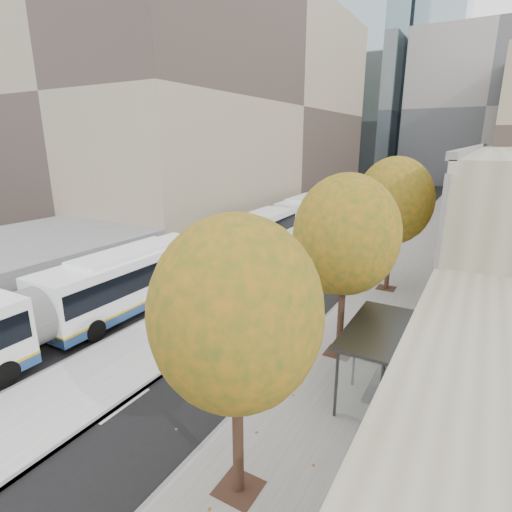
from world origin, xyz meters
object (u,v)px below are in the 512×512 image
Objects in this scene: bus_shelter at (381,340)px; cyclist at (237,356)px; bus_far at (290,219)px; bus_near at (61,306)px; distant_car at (340,207)px.

cyclist is at bearing -164.26° from bus_shelter.
bus_shelter is 0.23× the size of bus_far.
bus_far is (0.01, 24.00, 0.03)m from bus_near.
bus_shelter is at bearing -88.61° from distant_car.
bus_far is at bearing 122.48° from cyclist.
bus_far reaches higher than bus_near.
bus_shelter is 0.24× the size of bus_near.
bus_far reaches higher than bus_shelter.
distant_car is (-0.04, 39.04, -0.97)m from bus_near.
bus_far is at bearing -108.77° from distant_car.
bus_near is 39.05m from distant_car.
distant_car is at bearing 110.34° from bus_shelter.
bus_shelter is at bearing 11.56° from bus_near.
bus_far is 4.47× the size of distant_car.
bus_shelter is 24.90m from bus_far.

